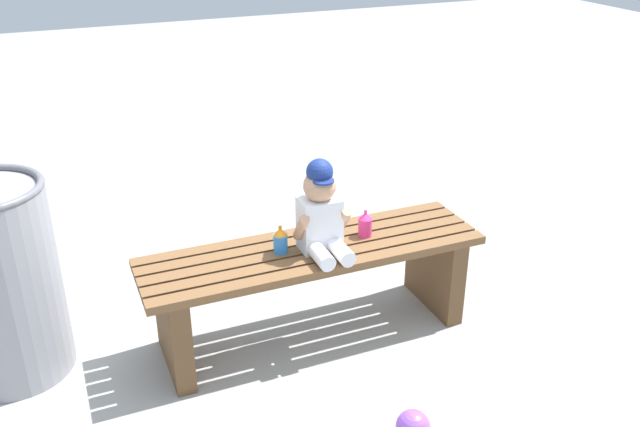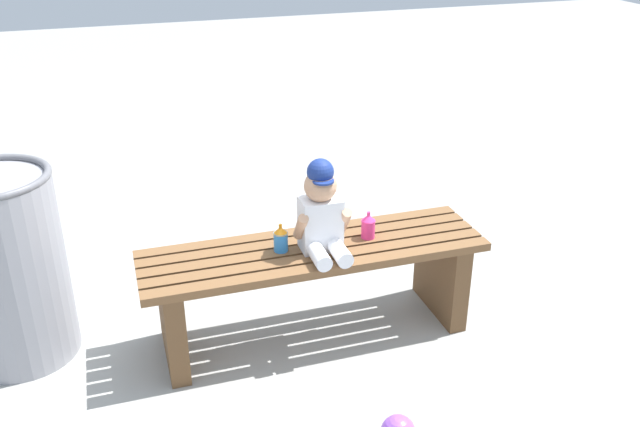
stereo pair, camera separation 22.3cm
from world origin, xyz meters
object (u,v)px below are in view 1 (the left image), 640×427
Objects in this scene: sippy_cup_left at (280,240)px; sippy_cup_right at (365,224)px; toy_ball at (413,427)px; park_bench at (313,277)px; child_figure at (321,212)px.

sippy_cup_left is 1.00× the size of sippy_cup_right.
toy_ball is (-0.17, -0.77, -0.43)m from sippy_cup_right.
toy_ball is (0.22, -0.77, -0.43)m from sippy_cup_left.
park_bench is at bearing -177.33° from sippy_cup_right.
child_figure is 0.92m from toy_ball.
sippy_cup_left is at bearing 175.23° from park_bench.
child_figure is at bearing -168.47° from sippy_cup_right.
park_bench is at bearing 125.62° from child_figure.
sippy_cup_left is at bearing 180.00° from sippy_cup_right.
sippy_cup_left is (-0.14, 0.01, 0.21)m from park_bench.
sippy_cup_right is at bearing 0.00° from sippy_cup_left.
park_bench is 0.33m from child_figure.
child_figure is at bearing -15.64° from sippy_cup_left.
child_figure is 3.26× the size of sippy_cup_left.
sippy_cup_left is 0.97× the size of toy_ball.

